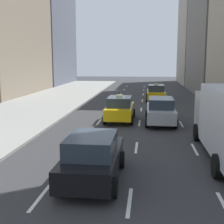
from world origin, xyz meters
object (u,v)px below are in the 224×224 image
object	(u,v)px
sedan_black_near	(160,110)
taxi_lead	(120,109)
taxi_second	(156,93)
sedan_silver_behind	(93,157)

from	to	relation	value
sedan_black_near	taxi_lead	bearing A→B (deg)	168.48
taxi_lead	taxi_second	xyz separation A→B (m)	(2.80, 10.89, 0.00)
taxi_second	sedan_black_near	bearing A→B (deg)	-90.00
taxi_second	sedan_black_near	xyz separation A→B (m)	(0.00, -11.46, 0.02)
taxi_lead	sedan_black_near	distance (m)	2.86
taxi_second	sedan_black_near	world-z (taller)	taxi_second
sedan_silver_behind	taxi_lead	bearing A→B (deg)	90.00
taxi_lead	taxi_second	bearing A→B (deg)	75.58
sedan_black_near	sedan_silver_behind	xyz separation A→B (m)	(-2.80, -10.52, -0.03)
sedan_black_near	taxi_second	bearing A→B (deg)	90.00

